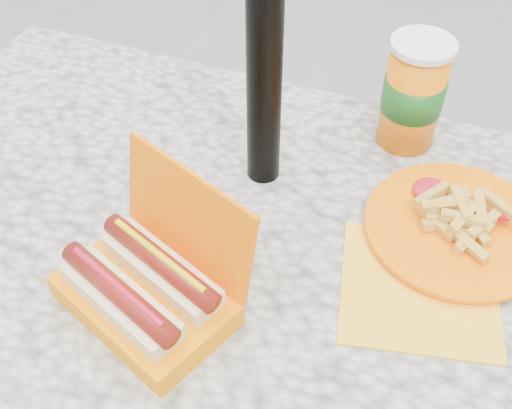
% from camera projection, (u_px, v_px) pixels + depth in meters
% --- Properties ---
extents(picnic_table, '(1.20, 0.80, 0.75)m').
position_uv_depth(picnic_table, '(226.00, 291.00, 0.98)').
color(picnic_table, beige).
rests_on(picnic_table, ground).
extents(hotdog_box, '(0.26, 0.24, 0.18)m').
position_uv_depth(hotdog_box, '(147.00, 288.00, 0.80)').
color(hotdog_box, '#FF6E00').
rests_on(hotdog_box, picnic_table).
extents(fries_plate, '(0.28, 0.37, 0.05)m').
position_uv_depth(fries_plate, '(454.00, 230.00, 0.90)').
color(fries_plate, yellow).
rests_on(fries_plate, picnic_table).
extents(soda_cup, '(0.10, 0.10, 0.18)m').
position_uv_depth(soda_cup, '(413.00, 94.00, 0.99)').
color(soda_cup, orange).
rests_on(soda_cup, picnic_table).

